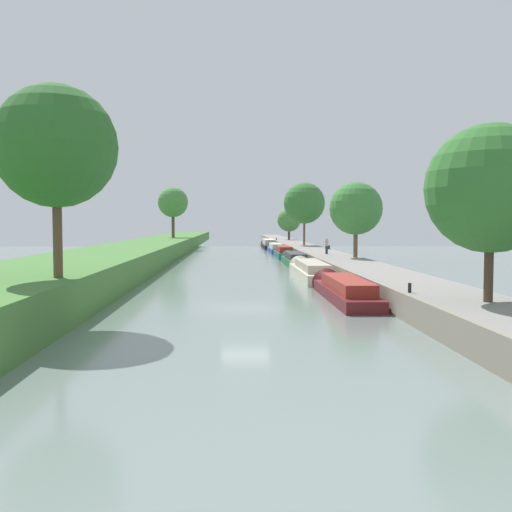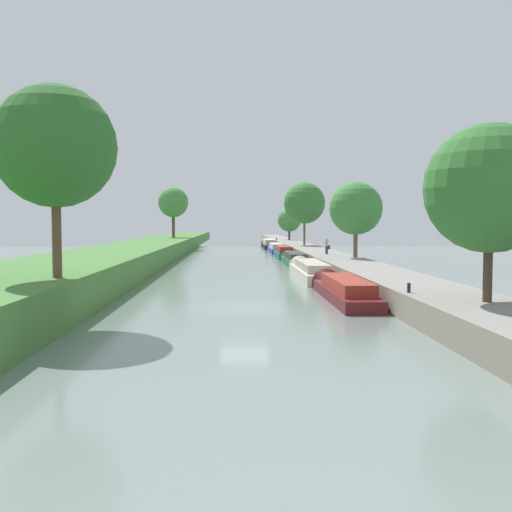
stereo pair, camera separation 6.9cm
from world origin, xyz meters
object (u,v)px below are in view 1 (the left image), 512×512
person_walking (327,246)px  mooring_bollard_near (410,288)px  narrowboat_teal (283,253)px  narrowboat_maroon (343,289)px  narrowboat_cream (309,270)px  narrowboat_blue (275,248)px  narrowboat_green (294,259)px  park_bench (328,246)px  mooring_bollard_far (276,239)px  narrowboat_black (268,244)px

person_walking → mooring_bollard_near: (-1.53, -33.41, -0.65)m
narrowboat_teal → mooring_bollard_near: 47.43m
narrowboat_maroon → narrowboat_cream: size_ratio=0.88×
narrowboat_cream → mooring_bollard_near: (2.01, -20.25, 0.85)m
narrowboat_cream → narrowboat_blue: narrowboat_cream is taller
narrowboat_blue → narrowboat_green: bearing=-89.9°
narrowboat_maroon → person_walking: size_ratio=7.40×
narrowboat_green → park_bench: park_bench is taller
narrowboat_blue → park_bench: (5.35, -15.96, 0.98)m
narrowboat_blue → narrowboat_maroon: bearing=-90.0°
narrowboat_maroon → narrowboat_teal: narrowboat_teal is taller
narrowboat_maroon → mooring_bollard_far: 76.07m
narrowboat_green → mooring_bollard_far: size_ratio=26.37×
narrowboat_teal → narrowboat_black: (-0.16, 28.93, 0.03)m
narrowboat_blue → person_walking: 27.83m
narrowboat_green → narrowboat_black: (-0.20, 41.60, 0.09)m
mooring_bollard_near → park_bench: size_ratio=0.30×
narrowboat_green → person_walking: (3.29, -1.31, 1.52)m
narrowboat_cream → narrowboat_green: bearing=89.0°
narrowboat_black → narrowboat_maroon: bearing=-89.9°
narrowboat_black → mooring_bollard_near: size_ratio=34.64×
narrowboat_teal → mooring_bollard_far: (1.81, 35.76, 0.81)m
narrowboat_black → mooring_bollard_far: 7.15m
mooring_bollard_near → person_walking: bearing=87.4°
narrowboat_blue → park_bench: bearing=-71.5°
narrowboat_cream → narrowboat_green: narrowboat_cream is taller
narrowboat_black → person_walking: (3.49, -42.92, 1.42)m
narrowboat_green → mooring_bollard_near: (1.76, -34.72, 0.87)m
narrowboat_blue → mooring_bollard_near: 61.02m
narrowboat_green → mooring_bollard_near: 34.77m
mooring_bollard_near → park_bench: bearing=85.5°
mooring_bollard_near → mooring_bollard_far: 83.15m
narrowboat_blue → person_walking: (3.35, -27.58, 1.51)m
narrowboat_maroon → mooring_bollard_far: mooring_bollard_far is taller
narrowboat_maroon → narrowboat_black: bearing=90.1°
narrowboat_maroon → person_walking: (3.32, 26.29, 1.53)m
park_bench → mooring_bollard_far: bearing=95.3°
mooring_bollard_near → narrowboat_blue: bearing=91.7°
narrowboat_black → narrowboat_blue: bearing=-89.5°
narrowboat_black → park_bench: size_ratio=10.39×
narrowboat_green → mooring_bollard_near: size_ratio=26.37×
narrowboat_blue → mooring_bollard_far: size_ratio=28.65×
person_walking → narrowboat_blue: bearing=96.9°
narrowboat_green → narrowboat_teal: (-0.04, 12.67, 0.07)m
narrowboat_maroon → park_bench: 38.30m
narrowboat_green → park_bench: size_ratio=7.91×
narrowboat_teal → mooring_bollard_near: bearing=-87.8°
narrowboat_maroon → narrowboat_black: 69.21m
narrowboat_cream → narrowboat_teal: 27.14m
narrowboat_green → person_walking: person_walking is taller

